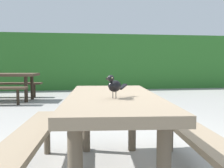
% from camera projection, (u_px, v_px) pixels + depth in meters
% --- Properties ---
extents(ground_plane, '(60.00, 60.00, 0.00)m').
position_uv_depth(ground_plane, '(149.00, 166.00, 2.49)').
color(ground_plane, gray).
extents(hedge_wall, '(28.00, 2.06, 2.12)m').
position_uv_depth(hedge_wall, '(91.00, 62.00, 10.54)').
color(hedge_wall, '#2D6B28').
rests_on(hedge_wall, ground).
extents(picnic_table_foreground, '(1.83, 1.86, 0.74)m').
position_uv_depth(picnic_table_foreground, '(113.00, 116.00, 2.20)').
color(picnic_table_foreground, '#84725B').
rests_on(picnic_table_foreground, ground).
extents(bird_grackle, '(0.21, 0.23, 0.18)m').
position_uv_depth(bird_grackle, '(114.00, 85.00, 1.95)').
color(bird_grackle, black).
rests_on(bird_grackle, picnic_table_foreground).
extents(picnic_table_mid_left, '(1.91, 1.89, 0.74)m').
position_uv_depth(picnic_table_mid_left, '(3.00, 80.00, 6.79)').
color(picnic_table_mid_left, '#473828').
rests_on(picnic_table_mid_left, ground).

